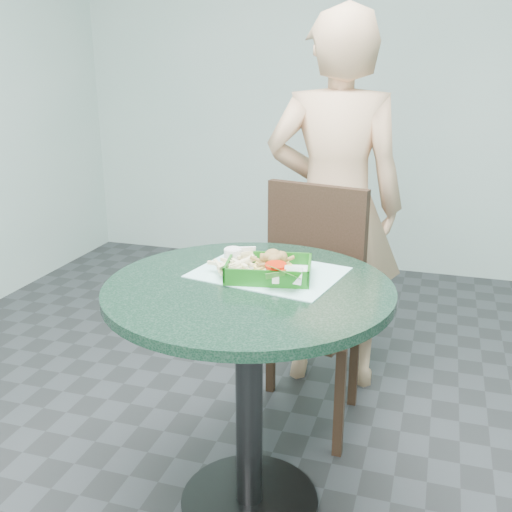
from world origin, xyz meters
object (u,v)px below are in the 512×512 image
(cafe_table, at_px, (249,344))
(diner_person, at_px, (335,195))
(sauce_ramekin, at_px, (239,257))
(food_basket, at_px, (269,279))
(crab_sandwich, at_px, (274,267))
(dining_chair, at_px, (309,290))

(cafe_table, height_order, diner_person, diner_person)
(diner_person, bearing_deg, cafe_table, 77.42)
(diner_person, xyz_separation_m, sauce_ramekin, (-0.17, -0.76, -0.05))
(diner_person, xyz_separation_m, food_basket, (-0.05, -0.84, -0.08))
(crab_sandwich, height_order, sauce_ramekin, crab_sandwich)
(crab_sandwich, bearing_deg, food_basket, -124.10)
(dining_chair, relative_size, sauce_ramekin, 16.67)
(cafe_table, distance_m, crab_sandwich, 0.24)
(diner_person, height_order, crab_sandwich, diner_person)
(diner_person, distance_m, crab_sandwich, 0.83)
(cafe_table, bearing_deg, food_basket, 60.94)
(cafe_table, relative_size, sauce_ramekin, 15.14)
(dining_chair, height_order, crab_sandwich, dining_chair)
(dining_chair, xyz_separation_m, diner_person, (0.04, 0.30, 0.32))
(diner_person, distance_m, sauce_ramekin, 0.78)
(dining_chair, relative_size, crab_sandwich, 8.08)
(food_basket, distance_m, crab_sandwich, 0.04)
(cafe_table, xyz_separation_m, food_basket, (0.04, 0.07, 0.19))
(cafe_table, bearing_deg, sauce_ramekin, 118.57)
(dining_chair, bearing_deg, crab_sandwich, -76.75)
(crab_sandwich, bearing_deg, diner_person, 87.53)
(cafe_table, bearing_deg, crab_sandwich, 60.00)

